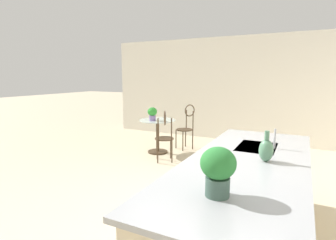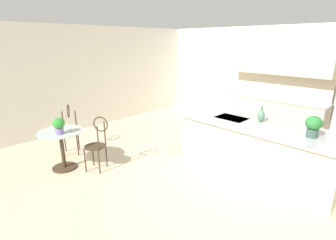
# 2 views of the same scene
# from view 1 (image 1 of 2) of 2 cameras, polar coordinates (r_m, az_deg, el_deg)

# --- Properties ---
(ground_plane) EXTENTS (40.00, 40.00, 0.00)m
(ground_plane) POSITION_cam_1_polar(r_m,az_deg,el_deg) (3.49, 2.08, -19.73)
(ground_plane) COLOR beige
(wall_left_window) EXTENTS (0.12, 7.80, 2.70)m
(wall_left_window) POSITION_cam_1_polar(r_m,az_deg,el_deg) (7.16, 16.75, 6.20)
(wall_left_window) COLOR silver
(wall_left_window) RESTS_ON ground
(kitchen_island) EXTENTS (2.80, 1.06, 0.92)m
(kitchen_island) POSITION_cam_1_polar(r_m,az_deg,el_deg) (2.80, 16.10, -17.22)
(kitchen_island) COLOR beige
(kitchen_island) RESTS_ON ground
(bistro_table) EXTENTS (0.80, 0.80, 0.74)m
(bistro_table) POSITION_cam_1_polar(r_m,az_deg,el_deg) (5.95, -2.23, -2.77)
(bistro_table) COLOR #3D2D1E
(bistro_table) RESTS_ON ground
(chair_near_window) EXTENTS (0.52, 0.52, 1.04)m
(chair_near_window) POSITION_cam_1_polar(r_m,az_deg,el_deg) (6.27, 3.95, -0.98)
(chair_near_window) COLOR #3D2D1E
(chair_near_window) RESTS_ON ground
(chair_by_island) EXTENTS (0.52, 0.52, 1.04)m
(chair_by_island) POSITION_cam_1_polar(r_m,az_deg,el_deg) (5.28, -0.75, -2.93)
(chair_by_island) COLOR #3D2D1E
(chair_by_island) RESTS_ON ground
(sink_faucet) EXTENTS (0.02, 0.02, 0.22)m
(sink_faucet) POSITION_cam_1_polar(r_m,az_deg,el_deg) (3.11, 21.79, -3.76)
(sink_faucet) COLOR #B2B5BA
(sink_faucet) RESTS_ON kitchen_island
(potted_plant_on_table) EXTENTS (0.20, 0.20, 0.29)m
(potted_plant_on_table) POSITION_cam_1_polar(r_m,az_deg,el_deg) (5.79, -3.36, 1.49)
(potted_plant_on_table) COLOR #7A669E
(potted_plant_on_table) RESTS_ON bistro_table
(potted_plant_counter_far) EXTENTS (0.23, 0.23, 0.33)m
(potted_plant_counter_far) POSITION_cam_1_polar(r_m,az_deg,el_deg) (1.79, 10.62, -10.10)
(potted_plant_counter_far) COLOR #385147
(potted_plant_counter_far) RESTS_ON kitchen_island
(vase_on_counter) EXTENTS (0.13, 0.13, 0.29)m
(vase_on_counter) POSITION_cam_1_polar(r_m,az_deg,el_deg) (2.62, 20.18, -6.00)
(vase_on_counter) COLOR #4C7A5B
(vase_on_counter) RESTS_ON kitchen_island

